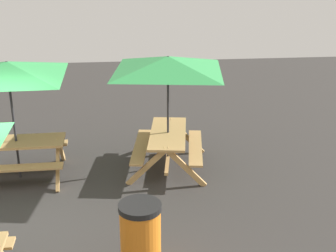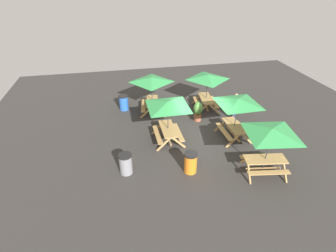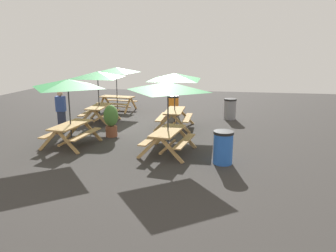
# 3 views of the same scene
# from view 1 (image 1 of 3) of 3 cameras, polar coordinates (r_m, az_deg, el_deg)

# --- Properties ---
(picnic_table_0) EXTENTS (2.80, 2.80, 2.34)m
(picnic_table_0) POSITION_cam_1_polar(r_m,az_deg,el_deg) (8.93, 0.00, 6.56)
(picnic_table_0) COLOR tan
(picnic_table_0) RESTS_ON ground
(picnic_table_4) EXTENTS (2.83, 2.83, 2.34)m
(picnic_table_4) POSITION_cam_1_polar(r_m,az_deg,el_deg) (8.98, -18.88, 5.53)
(picnic_table_4) COLOR tan
(picnic_table_4) RESTS_ON ground
(trash_bin_orange) EXTENTS (0.59, 0.59, 0.98)m
(trash_bin_orange) POSITION_cam_1_polar(r_m,az_deg,el_deg) (6.58, -3.37, -13.19)
(trash_bin_orange) COLOR orange
(trash_bin_orange) RESTS_ON ground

